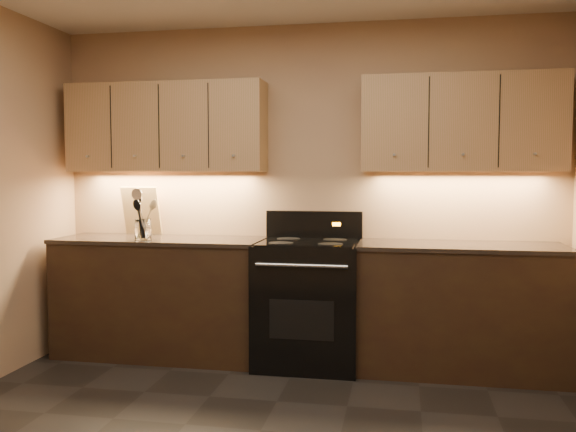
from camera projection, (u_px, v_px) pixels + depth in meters
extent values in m
cube|color=tan|center=(305.00, 190.00, 4.84)|extent=(4.00, 0.04, 2.60)
cube|color=black|center=(161.00, 298.00, 4.81)|extent=(1.60, 0.60, 0.90)
cube|color=#342921|center=(161.00, 240.00, 4.77)|extent=(1.62, 0.62, 0.03)
cube|color=black|center=(460.00, 310.00, 4.39)|extent=(1.44, 0.60, 0.90)
cube|color=#342921|center=(461.00, 246.00, 4.35)|extent=(1.46, 0.62, 0.03)
cube|color=black|center=(309.00, 304.00, 4.56)|extent=(0.76, 0.65, 0.92)
cube|color=black|center=(309.00, 242.00, 4.53)|extent=(0.70, 0.60, 0.01)
cube|color=black|center=(314.00, 225.00, 4.80)|extent=(0.76, 0.07, 0.22)
cube|color=orange|center=(336.00, 224.00, 4.73)|extent=(0.06, 0.00, 0.03)
cylinder|color=silver|center=(301.00, 265.00, 4.21)|extent=(0.65, 0.02, 0.02)
cube|color=black|center=(301.00, 320.00, 4.25)|extent=(0.46, 0.00, 0.28)
cylinder|color=black|center=(281.00, 243.00, 4.42)|extent=(0.18, 0.18, 0.00)
cylinder|color=black|center=(330.00, 244.00, 4.35)|extent=(0.18, 0.18, 0.00)
cylinder|color=black|center=(289.00, 239.00, 4.71)|extent=(0.18, 0.18, 0.00)
cylinder|color=black|center=(335.00, 239.00, 4.64)|extent=(0.18, 0.18, 0.00)
cube|color=tan|center=(166.00, 128.00, 4.86)|extent=(1.60, 0.30, 0.70)
cube|color=tan|center=(462.00, 123.00, 4.44)|extent=(1.44, 0.30, 0.70)
cube|color=#B2B5BA|center=(151.00, 211.00, 5.09)|extent=(0.08, 0.01, 0.12)
cylinder|color=white|center=(143.00, 229.00, 4.66)|extent=(0.14, 0.14, 0.16)
cylinder|color=white|center=(143.00, 238.00, 4.66)|extent=(0.12, 0.12, 0.02)
cube|color=#D4B772|center=(141.00, 211.00, 5.04)|extent=(0.33, 0.13, 0.40)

